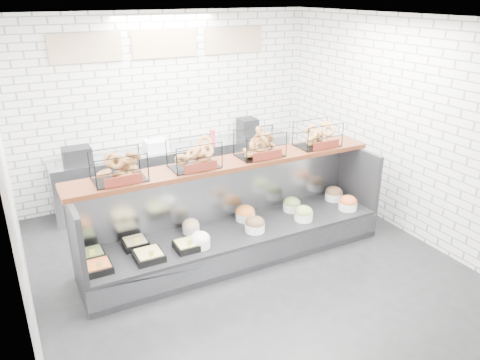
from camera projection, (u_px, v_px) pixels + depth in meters
ground at (247, 266)px, 5.98m from camera, size 5.50×5.50×0.00m
room_shell at (225, 98)px, 5.69m from camera, size 5.02×5.51×3.01m
display_case at (236, 232)px, 6.14m from camera, size 4.00×0.90×1.20m
bagel_shelf at (228, 152)px, 5.88m from camera, size 4.10×0.50×0.40m
prep_counter at (178, 172)px, 7.79m from camera, size 4.00×0.60×1.20m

